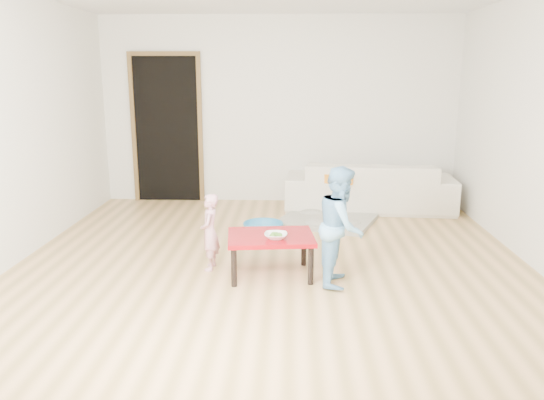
# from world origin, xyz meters

# --- Properties ---
(floor) EXTENTS (5.00, 5.00, 0.01)m
(floor) POSITION_xyz_m (0.00, 0.00, 0.00)
(floor) COLOR #A38246
(floor) RESTS_ON ground
(back_wall) EXTENTS (5.00, 0.02, 2.60)m
(back_wall) POSITION_xyz_m (0.00, 2.50, 1.30)
(back_wall) COLOR white
(back_wall) RESTS_ON floor
(left_wall) EXTENTS (0.02, 5.00, 2.60)m
(left_wall) POSITION_xyz_m (-2.50, 0.00, 1.30)
(left_wall) COLOR white
(left_wall) RESTS_ON floor
(right_wall) EXTENTS (0.02, 5.00, 2.60)m
(right_wall) POSITION_xyz_m (2.50, 0.00, 1.30)
(right_wall) COLOR white
(right_wall) RESTS_ON floor
(doorway) EXTENTS (1.02, 0.08, 2.11)m
(doorway) POSITION_xyz_m (-1.60, 2.48, 1.02)
(doorway) COLOR brown
(doorway) RESTS_ON back_wall
(sofa) EXTENTS (2.30, 1.04, 0.65)m
(sofa) POSITION_xyz_m (1.24, 2.05, 0.33)
(sofa) COLOR beige
(sofa) RESTS_ON floor
(cushion) EXTENTS (0.54, 0.50, 0.12)m
(cushion) POSITION_xyz_m (0.79, 1.81, 0.49)
(cushion) COLOR orange
(cushion) RESTS_ON sofa
(red_table) EXTENTS (0.83, 0.66, 0.39)m
(red_table) POSITION_xyz_m (-0.00, -0.47, 0.19)
(red_table) COLOR maroon
(red_table) RESTS_ON floor
(bowl) EXTENTS (0.20, 0.20, 0.05)m
(bowl) POSITION_xyz_m (0.05, -0.57, 0.41)
(bowl) COLOR white
(bowl) RESTS_ON red_table
(broccoli) EXTENTS (0.12, 0.12, 0.06)m
(broccoli) POSITION_xyz_m (0.05, -0.57, 0.41)
(broccoli) COLOR #2D5919
(broccoli) RESTS_ON red_table
(child_pink) EXTENTS (0.18, 0.27, 0.73)m
(child_pink) POSITION_xyz_m (-0.58, -0.32, 0.36)
(child_pink) COLOR #D2607B
(child_pink) RESTS_ON floor
(child_blue) EXTENTS (0.48, 0.57, 1.05)m
(child_blue) POSITION_xyz_m (0.62, -0.62, 0.52)
(child_blue) COLOR #64B0E8
(child_blue) RESTS_ON floor
(basin) EXTENTS (0.46, 0.46, 0.14)m
(basin) POSITION_xyz_m (-0.14, 0.78, 0.07)
(basin) COLOR teal
(basin) RESTS_ON floor
(blanket) EXTENTS (1.35, 1.24, 0.05)m
(blanket) POSITION_xyz_m (0.63, 1.34, 0.03)
(blanket) COLOR #AFAC9A
(blanket) RESTS_ON floor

